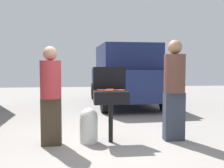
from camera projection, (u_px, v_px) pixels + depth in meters
The scene contains 15 objects.
ground_plane at pixel (97, 146), 4.57m from camera, with size 24.00×24.00×0.00m, color gray.
bbq_grill at pixel (111, 99), 4.73m from camera, with size 0.60×0.44×0.92m.
grill_lid_open at pixel (109, 78), 4.92m from camera, with size 0.60×0.05×0.42m, color black.
hot_dog_0 at pixel (112, 90), 4.69m from camera, with size 0.03×0.03×0.13m, color #B74C33.
hot_dog_1 at pixel (101, 90), 4.74m from camera, with size 0.03×0.03×0.13m, color #AD4228.
hot_dog_2 at pixel (119, 90), 4.71m from camera, with size 0.03×0.03×0.13m, color #B74C33.
hot_dog_3 at pixel (109, 90), 4.75m from camera, with size 0.03×0.03×0.13m, color #B74C33.
hot_dog_4 at pixel (103, 90), 4.66m from camera, with size 0.03×0.03×0.13m, color #B74C33.
hot_dog_5 at pixel (110, 89), 4.85m from camera, with size 0.03×0.03×0.13m, color #C6593D.
hot_dog_6 at pixel (121, 90), 4.68m from camera, with size 0.03×0.03×0.13m, color #B74C33.
hot_dog_7 at pixel (109, 91), 4.60m from camera, with size 0.03×0.03×0.13m, color #AD4228.
propane_tank at pixel (89, 125), 4.73m from camera, with size 0.32×0.32×0.62m.
person_left at pixel (51, 92), 4.54m from camera, with size 0.35×0.35×1.68m.
person_right at pixel (174, 86), 4.85m from camera, with size 0.38×0.38×1.82m.
parked_minivan at pixel (125, 75), 9.19m from camera, with size 2.21×4.49×2.02m.
Camera 1 is at (-0.26, -4.48, 1.38)m, focal length 43.08 mm.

